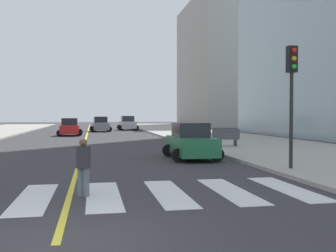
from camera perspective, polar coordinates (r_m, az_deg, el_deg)
The scene contains 12 objects.
ground_plane at distance 7.17m, azimuth -15.95°, elevation -16.31°, with size 220.00×220.00×0.00m, color #333335.
sidewalk_kerb_east at distance 29.26m, azimuth 12.53°, elevation -2.53°, with size 10.00×120.00×0.15m, color #9E9B93.
crosswalk_paint at distance 11.03m, azimuth -14.07°, elevation -9.87°, with size 13.50×4.00×0.01m.
lane_divider_paint at distance 46.84m, azimuth -11.57°, elevation -1.05°, with size 0.16×80.00×0.01m, color yellow.
parking_garage_concrete at distance 79.73m, azimuth 9.54°, elevation 8.73°, with size 18.00×24.00×24.03m, color #9E9B93.
car_red_nearest at distance 42.18m, azimuth -13.99°, elevation -0.20°, with size 2.59×4.11×1.83m.
car_silver_second at distance 56.08m, azimuth -5.86°, elevation 0.37°, with size 2.85×4.51×2.00m.
car_gray_third at distance 51.57m, azimuth -9.73°, elevation 0.21°, with size 2.84×4.42×1.93m.
car_green_fourth at distance 19.62m, azimuth 3.37°, elevation -2.32°, with size 2.52×4.02×1.79m.
traffic_light_near_corner at distance 15.75m, azimuth 17.45°, elevation 6.04°, with size 0.36×0.41×4.65m.
park_bench at distance 25.71m, azimuth 8.28°, elevation -1.72°, with size 1.84×0.71×1.12m.
pedestrian_crossing at distance 10.86m, azimuth -12.15°, elevation -5.49°, with size 0.39×0.39×1.56m.
Camera 1 is at (0.63, -6.79, 2.21)m, focal length 42.18 mm.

